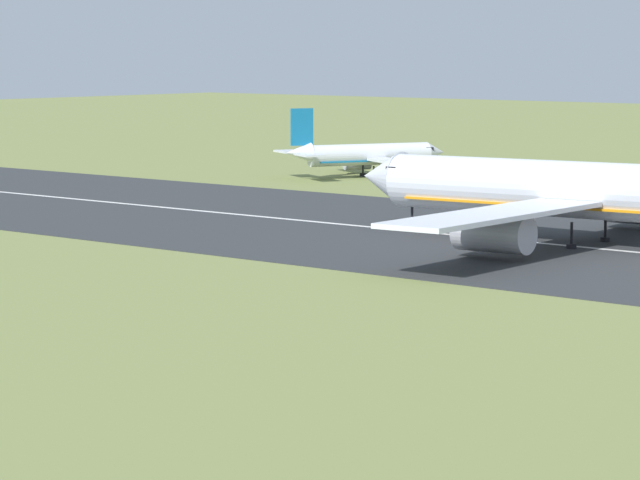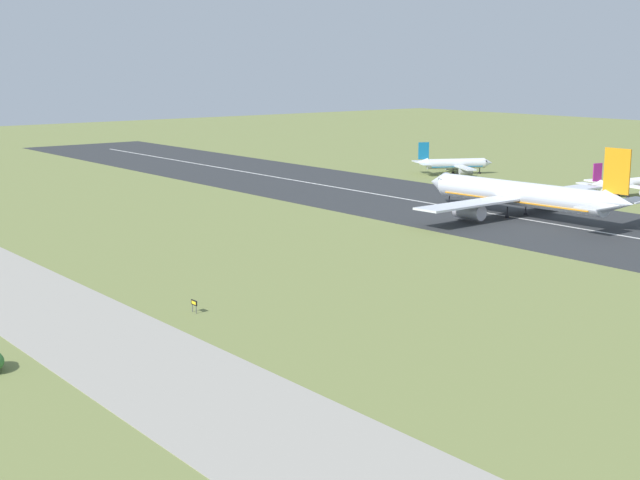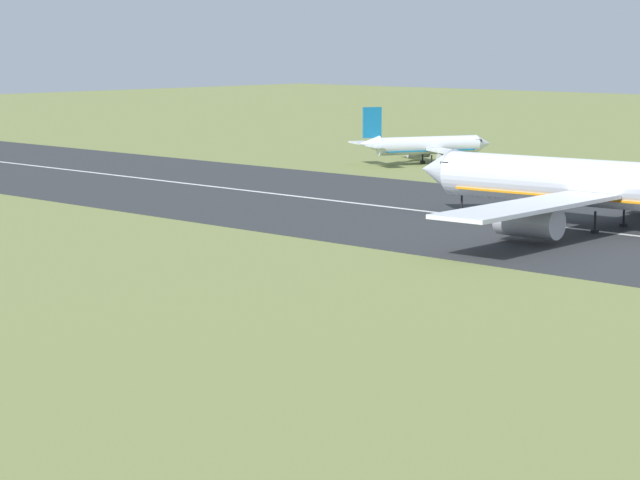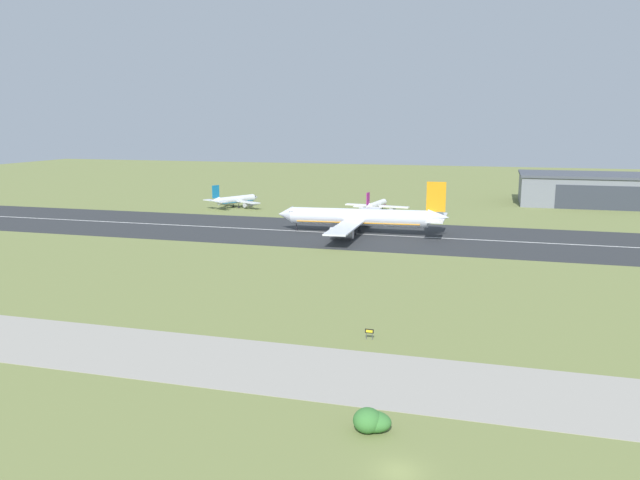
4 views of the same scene
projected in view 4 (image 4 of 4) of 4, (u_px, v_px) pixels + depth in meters
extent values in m
plane|color=olive|center=(449.00, 298.00, 113.89)|extent=(717.03, 717.03, 0.00)
cube|color=#2B2D30|center=(465.00, 239.00, 170.62)|extent=(477.03, 46.52, 0.06)
cube|color=silver|center=(465.00, 239.00, 170.62)|extent=(429.33, 0.70, 0.01)
cube|color=gray|center=(424.00, 383.00, 76.49)|extent=(357.77, 17.13, 0.05)
cube|color=slate|center=(602.00, 191.00, 240.58)|extent=(60.35, 30.71, 11.15)
cube|color=#424751|center=(603.00, 175.00, 239.46)|extent=(61.35, 31.71, 0.90)
cube|color=#2D333D|center=(608.00, 198.00, 226.22)|extent=(36.21, 0.12, 8.92)
cylinder|color=silver|center=(358.00, 217.00, 179.38)|extent=(39.86, 5.31, 5.26)
cone|color=silver|center=(285.00, 214.00, 185.04)|extent=(4.48, 4.92, 4.91)
cone|color=silver|center=(439.00, 217.00, 173.36)|extent=(5.93, 4.45, 4.44)
cube|color=black|center=(293.00, 211.00, 184.24)|extent=(1.15, 4.15, 0.45)
cube|color=orange|center=(358.00, 222.00, 179.62)|extent=(35.84, 5.02, 0.55)
cube|color=silver|center=(365.00, 213.00, 193.27)|extent=(6.27, 23.74, 0.46)
cylinder|color=#A8A8B2|center=(360.00, 219.00, 192.11)|extent=(6.39, 3.09, 3.08)
cube|color=silver|center=(345.00, 228.00, 166.20)|extent=(6.27, 23.74, 0.46)
cylinder|color=#A8A8B2|center=(342.00, 233.00, 168.63)|extent=(6.39, 3.09, 3.08)
cube|color=orange|center=(436.00, 197.00, 172.53)|extent=(5.30, 0.34, 8.28)
cube|color=silver|center=(439.00, 215.00, 179.35)|extent=(4.72, 7.50, 0.24)
cube|color=silver|center=(435.00, 221.00, 167.67)|extent=(4.72, 7.50, 0.24)
cylinder|color=black|center=(296.00, 227.00, 184.83)|extent=(0.24, 0.24, 2.27)
cylinder|color=black|center=(296.00, 230.00, 185.00)|extent=(0.84, 0.84, 0.44)
cylinder|color=black|center=(359.00, 228.00, 182.88)|extent=(0.24, 0.24, 2.27)
cylinder|color=black|center=(359.00, 231.00, 183.05)|extent=(0.84, 0.84, 0.44)
cylinder|color=black|center=(355.00, 231.00, 177.34)|extent=(0.24, 0.24, 2.27)
cylinder|color=black|center=(355.00, 234.00, 177.51)|extent=(0.84, 0.84, 0.44)
cylinder|color=silver|center=(236.00, 200.00, 234.04)|extent=(10.06, 15.97, 2.76)
cone|color=silver|center=(255.00, 197.00, 240.86)|extent=(3.60, 3.48, 2.76)
cone|color=silver|center=(215.00, 201.00, 226.82)|extent=(3.73, 4.09, 2.49)
cube|color=black|center=(253.00, 196.00, 239.78)|extent=(2.59, 2.06, 0.44)
cube|color=#146B9E|center=(236.00, 202.00, 234.18)|extent=(9.18, 14.44, 0.20)
cube|color=silver|center=(248.00, 202.00, 229.94)|extent=(10.46, 7.16, 0.40)
cylinder|color=#A8A8B2|center=(248.00, 205.00, 231.09)|extent=(3.17, 3.98, 1.71)
cube|color=silver|center=(226.00, 199.00, 238.78)|extent=(10.46, 7.16, 0.40)
cylinder|color=#A8A8B2|center=(228.00, 202.00, 238.81)|extent=(3.17, 3.98, 1.71)
cube|color=#146B9E|center=(216.00, 192.00, 226.58)|extent=(1.63, 2.80, 4.70)
cube|color=silver|center=(221.00, 202.00, 224.56)|extent=(4.96, 4.28, 0.24)
cube|color=silver|center=(209.00, 200.00, 229.25)|extent=(4.96, 4.28, 0.24)
cylinder|color=black|center=(251.00, 204.00, 239.52)|extent=(0.24, 0.24, 1.61)
cylinder|color=black|center=(251.00, 205.00, 239.63)|extent=(0.84, 0.84, 0.44)
cylinder|color=black|center=(239.00, 206.00, 233.21)|extent=(0.24, 0.24, 1.61)
cylinder|color=black|center=(239.00, 207.00, 233.32)|extent=(0.84, 0.84, 0.44)
cylinder|color=black|center=(233.00, 205.00, 235.43)|extent=(0.24, 0.24, 1.61)
cylinder|color=black|center=(233.00, 207.00, 235.54)|extent=(0.84, 0.84, 0.44)
cylinder|color=white|center=(377.00, 205.00, 219.05)|extent=(4.60, 16.54, 2.40)
cone|color=white|center=(385.00, 202.00, 227.39)|extent=(2.67, 2.47, 2.40)
cone|color=white|center=(368.00, 207.00, 210.30)|extent=(2.53, 3.15, 2.16)
cube|color=black|center=(384.00, 201.00, 226.23)|extent=(2.17, 1.37, 0.44)
cube|color=#991E7A|center=(377.00, 207.00, 219.17)|extent=(4.26, 14.90, 0.20)
cube|color=white|center=(394.00, 207.00, 216.91)|extent=(10.61, 3.95, 0.40)
cylinder|color=#A8A8B2|center=(392.00, 209.00, 217.88)|extent=(1.90, 3.29, 1.49)
cube|color=white|center=(360.00, 205.00, 221.93)|extent=(10.61, 3.95, 0.40)
cylinder|color=#A8A8B2|center=(362.00, 208.00, 222.25)|extent=(1.90, 3.29, 1.49)
cube|color=#991E7A|center=(368.00, 198.00, 210.17)|extent=(0.63, 2.63, 4.08)
cube|color=white|center=(376.00, 208.00, 209.15)|extent=(3.95, 2.76, 0.24)
cube|color=white|center=(359.00, 207.00, 211.54)|extent=(3.95, 2.76, 0.24)
cylinder|color=black|center=(383.00, 208.00, 225.73)|extent=(0.24, 0.24, 1.84)
cylinder|color=black|center=(383.00, 210.00, 225.86)|extent=(0.84, 0.84, 0.44)
cylinder|color=black|center=(380.00, 211.00, 218.72)|extent=(0.24, 0.24, 1.84)
cylinder|color=black|center=(380.00, 213.00, 218.85)|extent=(0.84, 0.84, 0.44)
cylinder|color=black|center=(372.00, 211.00, 219.85)|extent=(0.24, 0.24, 1.84)
cylinder|color=black|center=(372.00, 213.00, 219.98)|extent=(0.84, 0.84, 0.44)
ellipsoid|color=#387533|center=(372.00, 421.00, 64.57)|extent=(4.00, 2.92, 2.12)
ellipsoid|color=#387533|center=(367.00, 420.00, 64.36)|extent=(3.02, 3.16, 2.52)
cylinder|color=#4C4C51|center=(366.00, 336.00, 92.05)|extent=(0.10, 0.10, 0.96)
cylinder|color=#4C4C51|center=(372.00, 337.00, 91.81)|extent=(0.10, 0.10, 0.96)
cube|color=black|center=(369.00, 331.00, 91.78)|extent=(1.29, 0.12, 0.65)
cube|color=yellow|center=(369.00, 331.00, 91.72)|extent=(0.98, 0.02, 0.39)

